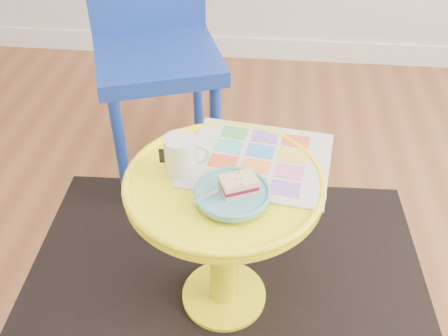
# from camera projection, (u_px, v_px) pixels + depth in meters

# --- Properties ---
(room_walls) EXTENTS (4.00, 4.00, 4.00)m
(room_walls) POSITION_uv_depth(u_px,v_px,m) (4.00, 138.00, 2.15)
(room_walls) COLOR silver
(room_walls) RESTS_ON ground
(rug) EXTENTS (1.34, 1.15, 0.01)m
(rug) POSITION_uv_depth(u_px,v_px,m) (224.00, 297.00, 1.58)
(rug) COLOR black
(rug) RESTS_ON ground
(side_table) EXTENTS (0.51, 0.51, 0.49)m
(side_table) POSITION_uv_depth(u_px,v_px,m) (224.00, 219.00, 1.36)
(side_table) COLOR #FFF415
(side_table) RESTS_ON ground
(chair) EXTENTS (0.55, 0.55, 0.98)m
(chair) POSITION_uv_depth(u_px,v_px,m) (153.00, 33.00, 1.79)
(chair) COLOR navy
(chair) RESTS_ON ground
(newspaper) EXTENTS (0.42, 0.37, 0.01)m
(newspaper) POSITION_uv_depth(u_px,v_px,m) (258.00, 160.00, 1.33)
(newspaper) COLOR silver
(newspaper) RESTS_ON side_table
(mug) EXTENTS (0.12, 0.08, 0.11)m
(mug) POSITION_uv_depth(u_px,v_px,m) (181.00, 155.00, 1.26)
(mug) COLOR silver
(mug) RESTS_ON side_table
(plate) EXTENTS (0.18, 0.18, 0.02)m
(plate) POSITION_uv_depth(u_px,v_px,m) (232.00, 194.00, 1.20)
(plate) COLOR #5098AA
(plate) RESTS_ON newspaper
(cake_slice) EXTENTS (0.10, 0.09, 0.04)m
(cake_slice) POSITION_uv_depth(u_px,v_px,m) (239.00, 185.00, 1.19)
(cake_slice) COLOR #D3BC8C
(cake_slice) RESTS_ON plate
(fork) EXTENTS (0.11, 0.11, 0.00)m
(fork) POSITION_uv_depth(u_px,v_px,m) (220.00, 190.00, 1.20)
(fork) COLOR silver
(fork) RESTS_ON plate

